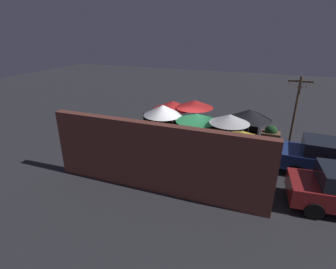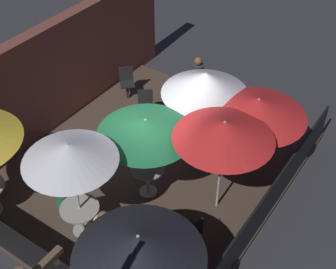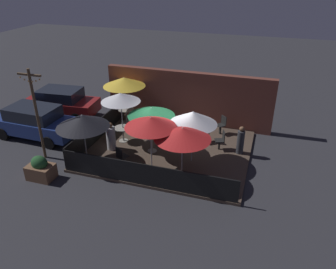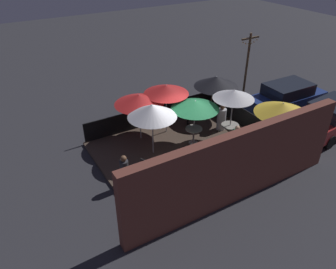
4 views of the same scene
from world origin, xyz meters
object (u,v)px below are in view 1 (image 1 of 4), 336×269
dining_table_1 (237,175)px  dining_table_2 (227,152)px  patio_umbrella_0 (197,117)px  planter_box (270,135)px  patio_chair_0 (145,150)px  patio_umbrella_3 (173,105)px  dining_table_0 (196,142)px  patio_umbrella_1 (242,137)px  light_post (295,113)px  patio_umbrella_6 (195,104)px  parked_car_0 (331,158)px  patron_0 (234,145)px  patio_umbrella_2 (230,119)px  patio_chair_1 (216,135)px  patio_chair_3 (134,144)px  patron_1 (120,139)px  patio_umbrella_4 (250,114)px  patio_chair_2 (122,158)px  patio_umbrella_5 (163,110)px  patron_2 (215,160)px

dining_table_1 → dining_table_2: 2.17m
patio_umbrella_0 → planter_box: bearing=-137.8°
patio_umbrella_0 → patio_chair_0: patio_umbrella_0 is taller
patio_umbrella_3 → dining_table_0: bearing=138.9°
patio_umbrella_1 → light_post: light_post is taller
patio_umbrella_6 → parked_car_0: bearing=169.2°
dining_table_1 → patron_0: bearing=-79.2°
patio_umbrella_6 → planter_box: bearing=-157.2°
patio_umbrella_3 → patio_umbrella_6: 1.33m
patio_umbrella_2 → patio_chair_1: patio_umbrella_2 is taller
patio_chair_3 → patio_umbrella_3: bearing=47.3°
patio_umbrella_2 → patron_1: size_ratio=1.86×
patron_1 → patio_umbrella_4: bearing=-62.2°
light_post → patio_chair_0: bearing=27.4°
dining_table_2 → patio_chair_0: size_ratio=0.86×
patio_chair_3 → patio_umbrella_1: bearing=-35.6°
dining_table_0 → patio_chair_2: patio_chair_2 is taller
patron_0 → parked_car_0: size_ratio=0.30×
patio_chair_0 → light_post: 7.57m
patio_umbrella_1 → dining_table_0: patio_umbrella_1 is taller
planter_box → light_post: size_ratio=0.26×
patron_0 → patio_umbrella_0: bearing=131.6°
patio_umbrella_3 → patio_umbrella_1: bearing=135.8°
patio_umbrella_5 → patio_umbrella_6: (-1.37, -1.23, 0.15)m
patio_umbrella_5 → patio_chair_3: patio_umbrella_5 is taller
patron_1 → patio_umbrella_5: bearing=-50.8°
patio_umbrella_1 → patron_0: (0.56, -2.90, -1.68)m
patron_0 → patio_chair_0: bearing=146.9°
patio_umbrella_2 → light_post: 3.62m
patio_chair_3 → planter_box: size_ratio=0.88×
patio_umbrella_3 → dining_table_1: bearing=135.8°
patron_0 → patio_umbrella_5: bearing=121.8°
patio_chair_3 → patron_0: (-4.80, -1.49, 0.09)m
patio_umbrella_5 → patio_chair_1: 3.36m
patio_chair_2 → light_post: bearing=-13.0°
patio_chair_3 → patio_umbrella_6: bearing=26.7°
patio_umbrella_2 → patio_umbrella_5: patio_umbrella_2 is taller
dining_table_1 → light_post: light_post is taller
patio_chair_2 → parked_car_0: bearing=-26.6°
patio_umbrella_4 → patio_chair_3: size_ratio=2.42×
dining_table_0 → patio_chair_0: size_ratio=0.82×
patron_1 → patio_umbrella_0: bearing=-70.1°
patio_umbrella_1 → light_post: size_ratio=0.61×
patio_umbrella_6 → patron_0: bearing=154.7°
dining_table_2 → planter_box: bearing=-117.1°
patio_umbrella_4 → patio_chair_2: (5.11, 4.36, -1.39)m
patio_umbrella_4 → dining_table_2: 2.62m
patio_chair_1 → patio_chair_3: patio_chair_1 is taller
patio_chair_3 → patron_2: 4.25m
dining_table_1 → parked_car_0: size_ratio=0.20×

